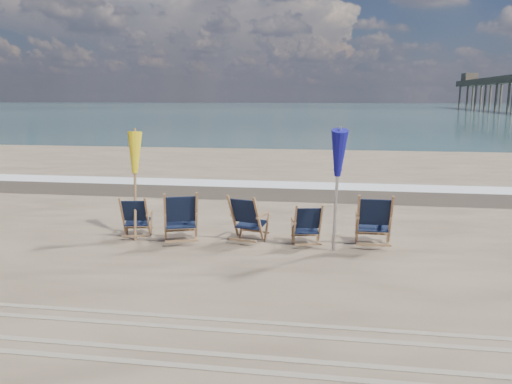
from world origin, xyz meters
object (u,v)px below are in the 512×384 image
beach_chair_0 (147,218)px  beach_chair_1 (196,217)px  beach_chair_4 (391,222)px  umbrella_blue (337,156)px  beach_chair_2 (258,221)px  umbrella_yellow (134,159)px  beach_chair_3 (320,225)px

beach_chair_0 → beach_chair_1: (1.10, -0.18, 0.09)m
beach_chair_4 → umbrella_blue: bearing=27.6°
beach_chair_1 → beach_chair_2: (1.24, 0.06, -0.04)m
umbrella_yellow → umbrella_blue: umbrella_blue is taller
umbrella_blue → umbrella_yellow: bearing=172.9°
beach_chair_2 → beach_chair_4: beach_chair_4 is taller
beach_chair_1 → umbrella_blue: (2.75, -0.34, 1.31)m
beach_chair_0 → beach_chair_3: (3.56, -0.04, -0.01)m
beach_chair_3 → beach_chair_4: bearing=171.0°
beach_chair_1 → beach_chair_2: bearing=163.3°
beach_chair_4 → umbrella_blue: (-1.06, -0.55, 1.31)m
beach_chair_0 → beach_chair_3: 3.56m
beach_chair_0 → beach_chair_1: bearing=161.6°
beach_chair_2 → beach_chair_0: bearing=14.1°
beach_chair_1 → umbrella_blue: bearing=153.4°
beach_chair_1 → beach_chair_2: 1.25m
beach_chair_2 → beach_chair_3: 1.22m
beach_chair_1 → beach_chair_3: bearing=163.6°
beach_chair_0 → umbrella_blue: size_ratio=0.38×
beach_chair_4 → beach_chair_2: bearing=3.4°
beach_chair_3 → umbrella_yellow: size_ratio=0.40×
beach_chair_0 → beach_chair_2: 2.35m
beach_chair_2 → beach_chair_4: bearing=-159.7°
beach_chair_1 → beach_chair_3: (2.46, 0.14, -0.10)m
beach_chair_2 → beach_chair_3: bearing=-159.5°
beach_chair_1 → beach_chair_2: beach_chair_1 is taller
beach_chair_1 → beach_chair_0: bearing=-28.8°
beach_chair_0 → umbrella_yellow: umbrella_yellow is taller
beach_chair_4 → umbrella_yellow: size_ratio=0.50×
beach_chair_2 → umbrella_yellow: 2.84m
beach_chair_1 → beach_chair_4: bearing=163.6°
beach_chair_0 → beach_chair_1: size_ratio=0.83×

